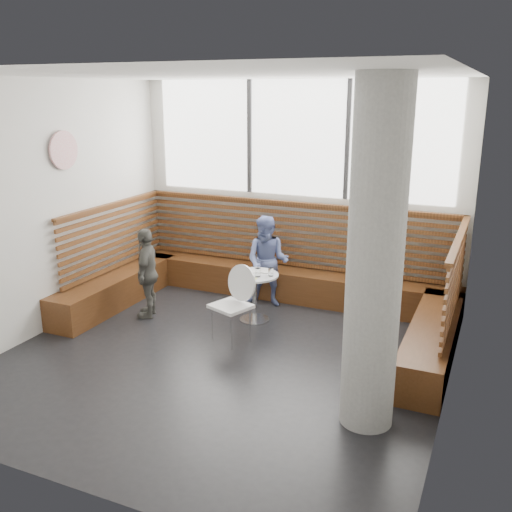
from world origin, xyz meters
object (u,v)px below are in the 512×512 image
at_px(cafe_chair, 233,297).
at_px(child_left, 147,273).
at_px(cafe_table, 254,287).
at_px(adult_man, 374,274).
at_px(child_back, 268,261).
at_px(concrete_column, 375,261).

bearing_deg(cafe_chair, child_left, -168.88).
bearing_deg(child_left, cafe_table, 86.53).
distance_m(adult_man, child_back, 1.78).
distance_m(concrete_column, child_left, 3.81).
height_order(child_back, child_left, child_back).
xyz_separation_m(cafe_table, adult_man, (1.60, 0.05, 0.38)).
distance_m(concrete_column, adult_man, 2.06).
xyz_separation_m(concrete_column, child_back, (-2.05, 2.47, -0.94)).
height_order(concrete_column, cafe_chair, concrete_column).
relative_size(cafe_table, adult_man, 0.39).
bearing_deg(cafe_table, child_back, 96.51).
distance_m(adult_man, child_left, 3.07).
bearing_deg(concrete_column, child_back, 129.69).
distance_m(cafe_table, child_back, 0.66).
bearing_deg(child_left, cafe_chair, 60.16).
xyz_separation_m(cafe_chair, child_back, (-0.08, 1.30, 0.10)).
relative_size(concrete_column, cafe_table, 4.79).
xyz_separation_m(child_back, child_left, (-1.35, -1.07, -0.03)).
xyz_separation_m(adult_man, child_left, (-3.02, -0.48, -0.23)).
distance_m(concrete_column, child_back, 3.34).
height_order(adult_man, child_back, adult_man).
relative_size(concrete_column, adult_man, 1.86).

